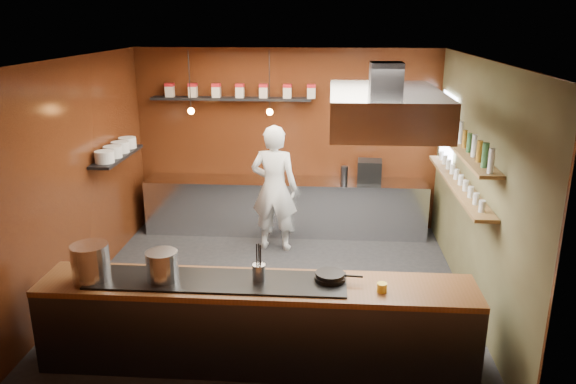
# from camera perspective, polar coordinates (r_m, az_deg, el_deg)

# --- Properties ---
(floor) EXTENTS (5.00, 5.00, 0.00)m
(floor) POSITION_cam_1_polar(r_m,az_deg,el_deg) (7.53, -1.55, -10.04)
(floor) COLOR black
(floor) RESTS_ON ground
(back_wall) EXTENTS (5.00, 0.00, 5.00)m
(back_wall) POSITION_cam_1_polar(r_m,az_deg,el_deg) (9.38, -0.10, 5.28)
(back_wall) COLOR #331209
(back_wall) RESTS_ON ground
(left_wall) EXTENTS (0.00, 5.00, 5.00)m
(left_wall) POSITION_cam_1_polar(r_m,az_deg,el_deg) (7.63, -20.67, 1.30)
(left_wall) COLOR #331209
(left_wall) RESTS_ON ground
(right_wall) EXTENTS (0.00, 5.00, 5.00)m
(right_wall) POSITION_cam_1_polar(r_m,az_deg,el_deg) (7.17, 18.66, 0.51)
(right_wall) COLOR #4C462B
(right_wall) RESTS_ON ground
(ceiling) EXTENTS (5.00, 5.00, 0.00)m
(ceiling) POSITION_cam_1_polar(r_m,az_deg,el_deg) (6.70, -1.76, 13.38)
(ceiling) COLOR silver
(ceiling) RESTS_ON back_wall
(window_pane) EXTENTS (0.00, 1.00, 1.00)m
(window_pane) POSITION_cam_1_polar(r_m,az_deg,el_deg) (8.68, 15.94, 6.31)
(window_pane) COLOR white
(window_pane) RESTS_ON right_wall
(prep_counter) EXTENTS (4.60, 0.65, 0.90)m
(prep_counter) POSITION_cam_1_polar(r_m,az_deg,el_deg) (9.35, -0.25, -1.45)
(prep_counter) COLOR silver
(prep_counter) RESTS_ON floor
(pass_counter) EXTENTS (4.40, 0.72, 0.94)m
(pass_counter) POSITION_cam_1_polar(r_m,az_deg,el_deg) (5.91, -3.20, -13.14)
(pass_counter) COLOR #38383D
(pass_counter) RESTS_ON floor
(tin_shelf) EXTENTS (2.60, 0.26, 0.04)m
(tin_shelf) POSITION_cam_1_polar(r_m,az_deg,el_deg) (9.24, -5.82, 9.41)
(tin_shelf) COLOR black
(tin_shelf) RESTS_ON back_wall
(plate_shelf) EXTENTS (0.30, 1.40, 0.04)m
(plate_shelf) POSITION_cam_1_polar(r_m,az_deg,el_deg) (8.45, -16.97, 3.50)
(plate_shelf) COLOR black
(plate_shelf) RESTS_ON left_wall
(bottle_shelf_upper) EXTENTS (0.26, 2.80, 0.04)m
(bottle_shelf_upper) POSITION_cam_1_polar(r_m,az_deg,el_deg) (7.31, 17.21, 4.38)
(bottle_shelf_upper) COLOR brown
(bottle_shelf_upper) RESTS_ON right_wall
(bottle_shelf_lower) EXTENTS (0.26, 2.80, 0.04)m
(bottle_shelf_lower) POSITION_cam_1_polar(r_m,az_deg,el_deg) (7.42, 16.89, 0.84)
(bottle_shelf_lower) COLOR brown
(bottle_shelf_lower) RESTS_ON right_wall
(extractor_hood) EXTENTS (1.20, 2.00, 0.72)m
(extractor_hood) POSITION_cam_1_polar(r_m,az_deg,el_deg) (6.35, 9.78, 8.43)
(extractor_hood) COLOR #38383D
(extractor_hood) RESTS_ON ceiling
(pendant_left) EXTENTS (0.10, 0.10, 0.95)m
(pendant_left) POSITION_cam_1_polar(r_m,az_deg,el_deg) (8.71, -9.84, 8.44)
(pendant_left) COLOR black
(pendant_left) RESTS_ON ceiling
(pendant_right) EXTENTS (0.10, 0.10, 0.95)m
(pendant_right) POSITION_cam_1_polar(r_m,az_deg,el_deg) (8.50, -1.87, 8.47)
(pendant_right) COLOR black
(pendant_right) RESTS_ON ceiling
(storage_tins) EXTENTS (2.43, 0.13, 0.22)m
(storage_tins) POSITION_cam_1_polar(r_m,az_deg,el_deg) (9.19, -4.91, 10.22)
(storage_tins) COLOR beige
(storage_tins) RESTS_ON tin_shelf
(plate_stacks) EXTENTS (0.26, 1.16, 0.16)m
(plate_stacks) POSITION_cam_1_polar(r_m,az_deg,el_deg) (8.43, -17.03, 4.16)
(plate_stacks) COLOR silver
(plate_stacks) RESTS_ON plate_shelf
(bottles) EXTENTS (0.06, 2.66, 0.24)m
(bottles) POSITION_cam_1_polar(r_m,az_deg,el_deg) (7.28, 17.31, 5.45)
(bottles) COLOR silver
(bottles) RESTS_ON bottle_shelf_upper
(wine_glasses) EXTENTS (0.07, 2.37, 0.13)m
(wine_glasses) POSITION_cam_1_polar(r_m,az_deg,el_deg) (7.40, 16.94, 1.48)
(wine_glasses) COLOR silver
(wine_glasses) RESTS_ON bottle_shelf_lower
(stockpot_large) EXTENTS (0.46, 0.46, 0.37)m
(stockpot_large) POSITION_cam_1_polar(r_m,az_deg,el_deg) (5.99, -19.43, -6.71)
(stockpot_large) COLOR silver
(stockpot_large) RESTS_ON pass_counter
(stockpot_small) EXTENTS (0.39, 0.39, 0.30)m
(stockpot_small) POSITION_cam_1_polar(r_m,az_deg,el_deg) (5.79, -12.65, -7.32)
(stockpot_small) COLOR #B4B6BB
(stockpot_small) RESTS_ON pass_counter
(utensil_crock) EXTENTS (0.15, 0.15, 0.17)m
(utensil_crock) POSITION_cam_1_polar(r_m,az_deg,el_deg) (5.67, -2.97, -8.16)
(utensil_crock) COLOR silver
(utensil_crock) RESTS_ON pass_counter
(frying_pan) EXTENTS (0.48, 0.31, 0.08)m
(frying_pan) POSITION_cam_1_polar(r_m,az_deg,el_deg) (5.70, 4.32, -8.55)
(frying_pan) COLOR black
(frying_pan) RESTS_ON pass_counter
(butter_jar) EXTENTS (0.13, 0.13, 0.09)m
(butter_jar) POSITION_cam_1_polar(r_m,az_deg,el_deg) (5.57, 9.52, -9.55)
(butter_jar) COLOR yellow
(butter_jar) RESTS_ON pass_counter
(espresso_machine) EXTENTS (0.40, 0.38, 0.38)m
(espresso_machine) POSITION_cam_1_polar(r_m,az_deg,el_deg) (9.09, 8.27, 2.04)
(espresso_machine) COLOR black
(espresso_machine) RESTS_ON prep_counter
(chef) EXTENTS (0.77, 0.56, 1.95)m
(chef) POSITION_cam_1_polar(r_m,az_deg,el_deg) (8.52, -1.41, 0.38)
(chef) COLOR silver
(chef) RESTS_ON floor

